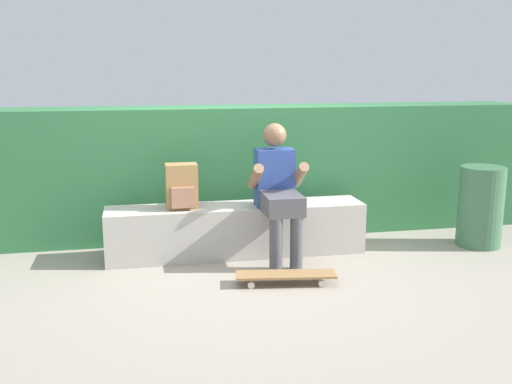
% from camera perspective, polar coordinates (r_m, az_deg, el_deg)
% --- Properties ---
extents(ground_plane, '(24.00, 24.00, 0.00)m').
position_cam_1_polar(ground_plane, '(5.27, -1.34, -6.95)').
color(ground_plane, gray).
extents(bench_main, '(2.36, 0.43, 0.47)m').
position_cam_1_polar(bench_main, '(5.48, -1.90, -3.66)').
color(bench_main, '#B1ACA1').
rests_on(bench_main, ground).
extents(person_skater, '(0.49, 0.62, 1.22)m').
position_cam_1_polar(person_skater, '(5.24, 2.13, 0.43)').
color(person_skater, '#2D4793').
rests_on(person_skater, ground).
extents(skateboard_near_person, '(0.82, 0.31, 0.09)m').
position_cam_1_polar(skateboard_near_person, '(4.79, 2.87, -7.99)').
color(skateboard_near_person, olive).
rests_on(skateboard_near_person, ground).
extents(backpack_on_bench, '(0.28, 0.23, 0.40)m').
position_cam_1_polar(backpack_on_bench, '(5.31, -7.15, 0.48)').
color(backpack_on_bench, '#A37A47').
rests_on(backpack_on_bench, bench_main).
extents(hedge_row, '(5.86, 0.63, 1.31)m').
position_cam_1_polar(hedge_row, '(6.15, -0.42, 2.13)').
color(hedge_row, '#2E6B3D').
rests_on(hedge_row, ground).
extents(trash_bin, '(0.42, 0.42, 0.77)m').
position_cam_1_polar(trash_bin, '(6.10, 20.77, -1.31)').
color(trash_bin, '#3D6B47').
rests_on(trash_bin, ground).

